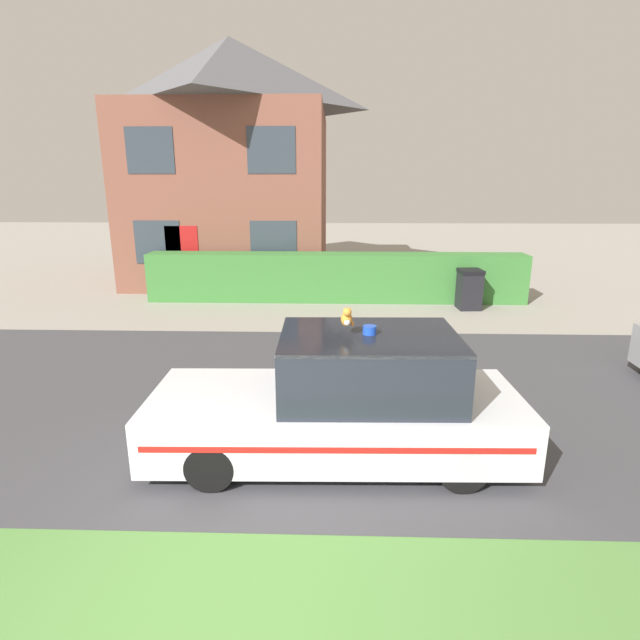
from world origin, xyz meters
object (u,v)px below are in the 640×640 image
(house_left, at_px, (234,160))
(wheelie_bin, at_px, (469,289))
(cat, at_px, (347,318))
(police_car, at_px, (346,402))

(house_left, distance_m, wheelie_bin, 9.49)
(cat, bearing_deg, police_car, 178.33)
(house_left, bearing_deg, cat, -73.47)
(house_left, bearing_deg, wheelie_bin, -34.09)
(cat, distance_m, house_left, 13.45)
(police_car, bearing_deg, house_left, -74.76)
(wheelie_bin, bearing_deg, house_left, 142.42)
(house_left, bearing_deg, police_car, -73.43)
(cat, xyz_separation_m, wheelie_bin, (3.52, 7.78, -1.27))
(wheelie_bin, bearing_deg, cat, -117.82)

